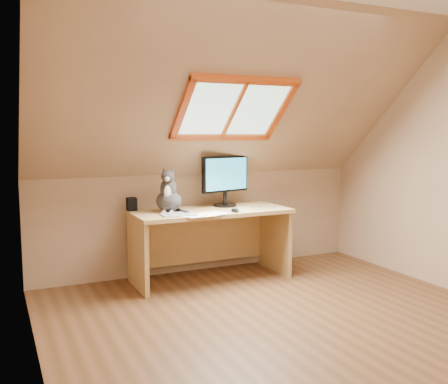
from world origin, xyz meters
TOP-DOWN VIEW (x-y plane):
  - ground at (0.00, 0.00)m, footprint 3.50×3.50m
  - room_shell at (0.00, -0.09)m, footprint 3.52×3.52m
  - desk at (-0.08, 1.45)m, footprint 1.50×0.66m
  - monitor at (0.14, 1.51)m, footprint 0.54×0.23m
  - cat at (-0.49, 1.41)m, footprint 0.33×0.35m
  - desk_speaker at (-0.78, 1.63)m, footprint 0.09×0.09m
  - graphics_tablet at (-0.47, 1.21)m, footprint 0.31×0.23m
  - mouse at (0.07, 1.14)m, footprint 0.06×0.11m
  - papers at (-0.23, 1.12)m, footprint 0.35×0.30m
  - cables at (0.35, 1.26)m, footprint 0.51×0.26m

SIDE VIEW (x-z plane):
  - ground at x=0.00m, z-range 0.00..0.00m
  - desk at x=-0.08m, z-range 0.13..0.81m
  - papers at x=-0.23m, z-range 0.68..0.69m
  - cables at x=0.35m, z-range 0.68..0.69m
  - graphics_tablet at x=-0.47m, z-range 0.68..0.70m
  - mouse at x=0.07m, z-range 0.68..0.72m
  - desk_speaker at x=-0.78m, z-range 0.68..0.81m
  - cat at x=-0.49m, z-range 0.62..1.05m
  - monitor at x=0.14m, z-range 0.72..1.22m
  - room_shell at x=0.00m, z-range 0.23..2.64m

